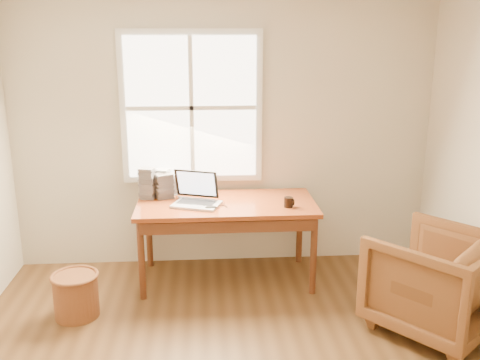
{
  "coord_description": "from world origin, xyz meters",
  "views": [
    {
      "loc": [
        -0.2,
        -2.78,
        2.22
      ],
      "look_at": [
        0.11,
        1.65,
        1.0
      ],
      "focal_mm": 40.0,
      "sensor_mm": 36.0,
      "label": 1
    }
  ],
  "objects_px": {
    "cd_stack_a": "(162,182)",
    "coffee_mug": "(288,202)",
    "desk": "(226,204)",
    "wicker_stool": "(76,296)",
    "armchair": "(434,281)",
    "laptop": "(196,190)"
  },
  "relations": [
    {
      "from": "laptop",
      "to": "wicker_stool",
      "type": "bearing_deg",
      "value": -132.4
    },
    {
      "from": "desk",
      "to": "wicker_stool",
      "type": "height_order",
      "value": "desk"
    },
    {
      "from": "cd_stack_a",
      "to": "coffee_mug",
      "type": "bearing_deg",
      "value": -21.55
    },
    {
      "from": "wicker_stool",
      "to": "coffee_mug",
      "type": "bearing_deg",
      "value": 13.4
    },
    {
      "from": "laptop",
      "to": "coffee_mug",
      "type": "distance_m",
      "value": 0.81
    },
    {
      "from": "desk",
      "to": "wicker_stool",
      "type": "distance_m",
      "value": 1.49
    },
    {
      "from": "laptop",
      "to": "cd_stack_a",
      "type": "bearing_deg",
      "value": 152.14
    },
    {
      "from": "coffee_mug",
      "to": "wicker_stool",
      "type": "bearing_deg",
      "value": -178.8
    },
    {
      "from": "desk",
      "to": "cd_stack_a",
      "type": "relative_size",
      "value": 6.31
    },
    {
      "from": "wicker_stool",
      "to": "laptop",
      "type": "distance_m",
      "value": 1.32
    },
    {
      "from": "desk",
      "to": "armchair",
      "type": "height_order",
      "value": "armchair"
    },
    {
      "from": "coffee_mug",
      "to": "cd_stack_a",
      "type": "xyz_separation_m",
      "value": [
        -1.12,
        0.44,
        0.08
      ]
    },
    {
      "from": "desk",
      "to": "cd_stack_a",
      "type": "xyz_separation_m",
      "value": [
        -0.59,
        0.27,
        0.15
      ]
    },
    {
      "from": "desk",
      "to": "laptop",
      "type": "xyz_separation_m",
      "value": [
        -0.27,
        -0.08,
        0.17
      ]
    },
    {
      "from": "armchair",
      "to": "coffee_mug",
      "type": "relative_size",
      "value": 9.79
    },
    {
      "from": "armchair",
      "to": "laptop",
      "type": "height_order",
      "value": "laptop"
    },
    {
      "from": "wicker_stool",
      "to": "laptop",
      "type": "height_order",
      "value": "laptop"
    },
    {
      "from": "laptop",
      "to": "cd_stack_a",
      "type": "xyz_separation_m",
      "value": [
        -0.32,
        0.35,
        -0.02
      ]
    },
    {
      "from": "laptop",
      "to": "cd_stack_a",
      "type": "distance_m",
      "value": 0.47
    },
    {
      "from": "coffee_mug",
      "to": "cd_stack_a",
      "type": "bearing_deg",
      "value": 146.25
    },
    {
      "from": "wicker_stool",
      "to": "desk",
      "type": "bearing_deg",
      "value": 25.74
    },
    {
      "from": "wicker_stool",
      "to": "armchair",
      "type": "bearing_deg",
      "value": -7.64
    }
  ]
}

